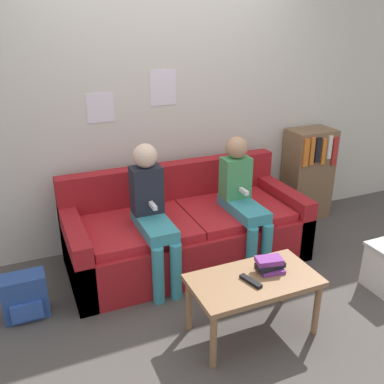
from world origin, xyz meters
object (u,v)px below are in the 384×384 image
object	(u,v)px
backpack	(25,297)
person_right	(242,195)
couch	(186,231)
bookshelf	(308,174)
coffee_table	(254,285)
tv_remote	(251,281)
person_left	(152,209)

from	to	relation	value
backpack	person_right	bearing A→B (deg)	2.81
couch	bookshelf	distance (m)	1.57
coffee_table	tv_remote	distance (m)	0.09
tv_remote	bookshelf	bearing A→B (deg)	27.72
coffee_table	bookshelf	xyz separation A→B (m)	(1.47, 1.38, 0.11)
couch	tv_remote	size ratio (longest dim) A/B	11.61
backpack	couch	bearing A→B (deg)	11.92
couch	tv_remote	xyz separation A→B (m)	(0.00, -1.09, 0.16)
coffee_table	couch	bearing A→B (deg)	92.52
coffee_table	tv_remote	xyz separation A→B (m)	(-0.04, -0.03, 0.07)
tv_remote	bookshelf	xyz separation A→B (m)	(1.52, 1.42, 0.04)
coffee_table	person_left	distance (m)	0.99
bookshelf	backpack	bearing A→B (deg)	-167.98
person_right	bookshelf	bearing A→B (deg)	25.78
couch	tv_remote	bearing A→B (deg)	-89.87
person_left	tv_remote	world-z (taller)	person_left
person_right	tv_remote	distance (m)	1.01
coffee_table	person_left	world-z (taller)	person_left
coffee_table	backpack	world-z (taller)	coffee_table
person_left	person_right	distance (m)	0.79
couch	backpack	bearing A→B (deg)	-168.08
tv_remote	bookshelf	distance (m)	2.08
person_left	coffee_table	bearing A→B (deg)	-64.84
bookshelf	tv_remote	bearing A→B (deg)	-136.96
coffee_table	backpack	size ratio (longest dim) A/B	2.55
person_left	bookshelf	size ratio (longest dim) A/B	1.18
person_left	person_right	xyz separation A→B (m)	(0.79, -0.00, -0.01)
couch	coffee_table	world-z (taller)	couch
person_left	backpack	bearing A→B (deg)	-174.72
couch	person_right	size ratio (longest dim) A/B	1.87
couch	coffee_table	bearing A→B (deg)	-87.48
tv_remote	backpack	bearing A→B (deg)	133.97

